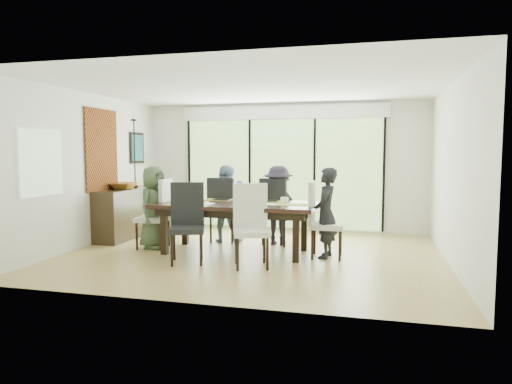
% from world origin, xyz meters
% --- Properties ---
extents(floor, '(6.00, 5.00, 0.01)m').
position_xyz_m(floor, '(0.00, 0.00, -0.01)').
color(floor, olive).
rests_on(floor, ground).
extents(ceiling, '(6.00, 5.00, 0.01)m').
position_xyz_m(ceiling, '(0.00, 0.00, 2.71)').
color(ceiling, white).
rests_on(ceiling, wall_back).
extents(wall_back, '(6.00, 0.02, 2.70)m').
position_xyz_m(wall_back, '(0.00, 2.51, 1.35)').
color(wall_back, silver).
rests_on(wall_back, floor).
extents(wall_front, '(6.00, 0.02, 2.70)m').
position_xyz_m(wall_front, '(0.00, -2.51, 1.35)').
color(wall_front, beige).
rests_on(wall_front, floor).
extents(wall_left, '(0.02, 5.00, 2.70)m').
position_xyz_m(wall_left, '(-3.01, 0.00, 1.35)').
color(wall_left, white).
rests_on(wall_left, floor).
extents(wall_right, '(0.02, 5.00, 2.70)m').
position_xyz_m(wall_right, '(3.01, 0.00, 1.35)').
color(wall_right, silver).
rests_on(wall_right, floor).
extents(glass_doors, '(4.20, 0.02, 2.30)m').
position_xyz_m(glass_doors, '(0.00, 2.47, 1.20)').
color(glass_doors, '#598C3F').
rests_on(glass_doors, wall_back).
extents(blinds_header, '(4.40, 0.06, 0.28)m').
position_xyz_m(blinds_header, '(0.00, 2.46, 2.50)').
color(blinds_header, white).
rests_on(blinds_header, wall_back).
extents(mullion_a, '(0.05, 0.04, 2.30)m').
position_xyz_m(mullion_a, '(-2.10, 2.46, 1.20)').
color(mullion_a, black).
rests_on(mullion_a, wall_back).
extents(mullion_b, '(0.05, 0.04, 2.30)m').
position_xyz_m(mullion_b, '(-0.70, 2.46, 1.20)').
color(mullion_b, black).
rests_on(mullion_b, wall_back).
extents(mullion_c, '(0.05, 0.04, 2.30)m').
position_xyz_m(mullion_c, '(0.70, 2.46, 1.20)').
color(mullion_c, black).
rests_on(mullion_c, wall_back).
extents(mullion_d, '(0.05, 0.04, 2.30)m').
position_xyz_m(mullion_d, '(2.10, 2.46, 1.20)').
color(mullion_d, black).
rests_on(mullion_d, wall_back).
extents(side_window, '(0.02, 0.90, 1.00)m').
position_xyz_m(side_window, '(-2.97, -1.20, 1.50)').
color(side_window, '#8CAD7F').
rests_on(side_window, wall_left).
extents(deck, '(6.00, 1.80, 0.10)m').
position_xyz_m(deck, '(0.00, 3.40, -0.05)').
color(deck, brown).
rests_on(deck, ground).
extents(rail_top, '(6.00, 0.08, 0.06)m').
position_xyz_m(rail_top, '(0.00, 4.20, 0.55)').
color(rail_top, brown).
rests_on(rail_top, deck).
extents(foliage_left, '(3.20, 3.20, 3.20)m').
position_xyz_m(foliage_left, '(-1.80, 5.20, 1.44)').
color(foliage_left, '#14380F').
rests_on(foliage_left, ground).
extents(foliage_mid, '(4.00, 4.00, 4.00)m').
position_xyz_m(foliage_mid, '(0.40, 5.80, 1.80)').
color(foliage_mid, '#14380F').
rests_on(foliage_mid, ground).
extents(foliage_right, '(2.80, 2.80, 2.80)m').
position_xyz_m(foliage_right, '(2.20, 5.00, 1.26)').
color(foliage_right, '#14380F').
rests_on(foliage_right, ground).
extents(foliage_far, '(3.60, 3.60, 3.60)m').
position_xyz_m(foliage_far, '(-0.60, 6.50, 1.62)').
color(foliage_far, '#14380F').
rests_on(foliage_far, ground).
extents(table_top, '(2.65, 1.21, 0.07)m').
position_xyz_m(table_top, '(-0.30, 0.08, 0.79)').
color(table_top, black).
rests_on(table_top, floor).
extents(table_apron, '(2.43, 0.99, 0.11)m').
position_xyz_m(table_apron, '(-0.30, 0.08, 0.69)').
color(table_apron, black).
rests_on(table_apron, floor).
extents(table_leg_fl, '(0.10, 0.10, 0.76)m').
position_xyz_m(table_leg_fl, '(-1.38, -0.35, 0.38)').
color(table_leg_fl, black).
rests_on(table_leg_fl, floor).
extents(table_leg_fr, '(0.10, 0.10, 0.76)m').
position_xyz_m(table_leg_fr, '(0.78, -0.35, 0.38)').
color(table_leg_fr, black).
rests_on(table_leg_fr, floor).
extents(table_leg_bl, '(0.10, 0.10, 0.76)m').
position_xyz_m(table_leg_bl, '(-1.38, 0.51, 0.38)').
color(table_leg_bl, black).
rests_on(table_leg_bl, floor).
extents(table_leg_br, '(0.10, 0.10, 0.76)m').
position_xyz_m(table_leg_br, '(0.78, 0.51, 0.38)').
color(table_leg_br, black).
rests_on(table_leg_br, floor).
extents(chair_left_end, '(0.55, 0.55, 1.21)m').
position_xyz_m(chair_left_end, '(-1.80, 0.08, 0.61)').
color(chair_left_end, beige).
rests_on(chair_left_end, floor).
extents(chair_right_end, '(0.52, 0.52, 1.21)m').
position_xyz_m(chair_right_end, '(1.20, 0.08, 0.61)').
color(chair_right_end, silver).
rests_on(chair_right_end, floor).
extents(chair_far_left, '(0.55, 0.55, 1.21)m').
position_xyz_m(chair_far_left, '(-0.75, 0.93, 0.61)').
color(chair_far_left, black).
rests_on(chair_far_left, floor).
extents(chair_far_right, '(0.61, 0.61, 1.21)m').
position_xyz_m(chair_far_right, '(0.25, 0.93, 0.61)').
color(chair_far_right, black).
rests_on(chair_far_right, floor).
extents(chair_near_left, '(0.65, 0.65, 1.21)m').
position_xyz_m(chair_near_left, '(-0.80, -0.79, 0.61)').
color(chair_near_left, black).
rests_on(chair_near_left, floor).
extents(chair_near_right, '(0.64, 0.64, 1.21)m').
position_xyz_m(chair_near_right, '(0.20, -0.79, 0.61)').
color(chair_near_right, white).
rests_on(chair_near_right, floor).
extents(person_left_end, '(0.48, 0.70, 1.42)m').
position_xyz_m(person_left_end, '(-1.78, 0.08, 0.71)').
color(person_left_end, '#415337').
rests_on(person_left_end, floor).
extents(person_right_end, '(0.46, 0.69, 1.42)m').
position_xyz_m(person_right_end, '(1.18, 0.08, 0.71)').
color(person_right_end, black).
rests_on(person_right_end, floor).
extents(person_far_left, '(0.67, 0.42, 1.42)m').
position_xyz_m(person_far_left, '(-0.75, 0.91, 0.71)').
color(person_far_left, '#7A93B0').
rests_on(person_far_left, floor).
extents(person_far_right, '(0.67, 0.43, 1.42)m').
position_xyz_m(person_far_right, '(0.25, 0.91, 0.71)').
color(person_far_right, '#251F2F').
rests_on(person_far_right, floor).
extents(placemat_left, '(0.49, 0.35, 0.01)m').
position_xyz_m(placemat_left, '(-1.25, 0.08, 0.83)').
color(placemat_left, '#93A53A').
rests_on(placemat_left, table_top).
extents(placemat_right, '(0.49, 0.35, 0.01)m').
position_xyz_m(placemat_right, '(0.65, 0.08, 0.83)').
color(placemat_right, '#9AAB3D').
rests_on(placemat_right, table_top).
extents(placemat_far_l, '(0.49, 0.35, 0.01)m').
position_xyz_m(placemat_far_l, '(-0.75, 0.48, 0.83)').
color(placemat_far_l, '#90A039').
rests_on(placemat_far_l, table_top).
extents(placemat_far_r, '(0.49, 0.35, 0.01)m').
position_xyz_m(placemat_far_r, '(0.25, 0.48, 0.83)').
color(placemat_far_r, '#9DC446').
rests_on(placemat_far_r, table_top).
extents(placemat_paper, '(0.49, 0.35, 0.01)m').
position_xyz_m(placemat_paper, '(-0.85, -0.22, 0.83)').
color(placemat_paper, white).
rests_on(placemat_paper, table_top).
extents(tablet_far_l, '(0.29, 0.20, 0.01)m').
position_xyz_m(tablet_far_l, '(-0.65, 0.43, 0.84)').
color(tablet_far_l, black).
rests_on(tablet_far_l, table_top).
extents(tablet_far_r, '(0.26, 0.19, 0.01)m').
position_xyz_m(tablet_far_r, '(0.20, 0.43, 0.84)').
color(tablet_far_r, black).
rests_on(tablet_far_r, table_top).
extents(papers, '(0.33, 0.24, 0.00)m').
position_xyz_m(papers, '(0.40, 0.03, 0.83)').
color(papers, white).
rests_on(papers, table_top).
extents(platter_base, '(0.29, 0.29, 0.03)m').
position_xyz_m(platter_base, '(-0.85, -0.22, 0.85)').
color(platter_base, white).
rests_on(platter_base, table_top).
extents(platter_snacks, '(0.22, 0.22, 0.02)m').
position_xyz_m(platter_snacks, '(-0.85, -0.22, 0.87)').
color(platter_snacks, '#C16716').
rests_on(platter_snacks, table_top).
extents(vase, '(0.09, 0.09, 0.13)m').
position_xyz_m(vase, '(-0.25, 0.13, 0.89)').
color(vase, silver).
rests_on(vase, table_top).
extents(hyacinth_stems, '(0.04, 0.04, 0.18)m').
position_xyz_m(hyacinth_stems, '(-0.25, 0.13, 1.03)').
color(hyacinth_stems, '#337226').
rests_on(hyacinth_stems, table_top).
extents(hyacinth_blooms, '(0.12, 0.12, 0.12)m').
position_xyz_m(hyacinth_blooms, '(-0.25, 0.13, 1.14)').
color(hyacinth_blooms, '#564DC2').
rests_on(hyacinth_blooms, table_top).
extents(laptop, '(0.38, 0.26, 0.03)m').
position_xyz_m(laptop, '(-1.15, -0.02, 0.84)').
color(laptop, silver).
rests_on(laptop, table_top).
extents(cup_a, '(0.19, 0.19, 0.11)m').
position_xyz_m(cup_a, '(-1.00, 0.23, 0.88)').
color(cup_a, white).
rests_on(cup_a, table_top).
extents(cup_b, '(0.16, 0.16, 0.10)m').
position_xyz_m(cup_b, '(-0.15, -0.02, 0.88)').
color(cup_b, white).
rests_on(cup_b, table_top).
extents(cup_c, '(0.14, 0.14, 0.11)m').
position_xyz_m(cup_c, '(0.50, 0.18, 0.88)').
color(cup_c, white).
rests_on(cup_c, table_top).
extents(book, '(0.28, 0.31, 0.02)m').
position_xyz_m(book, '(-0.05, 0.13, 0.84)').
color(book, white).
rests_on(book, table_top).
extents(sideboard, '(0.48, 1.69, 0.95)m').
position_xyz_m(sideboard, '(-2.76, 0.87, 0.48)').
color(sideboard, black).
rests_on(sideboard, floor).
extents(bowl, '(0.50, 0.50, 0.12)m').
position_xyz_m(bowl, '(-2.76, 0.77, 1.01)').
color(bowl, brown).
rests_on(bowl, sideboard).
extents(candlestick_base, '(0.11, 0.11, 0.04)m').
position_xyz_m(candlestick_base, '(-2.76, 1.22, 0.97)').
color(candlestick_base, black).
rests_on(candlestick_base, sideboard).
extents(candlestick_shaft, '(0.03, 0.03, 1.32)m').
position_xyz_m(candlestick_shaft, '(-2.76, 1.22, 1.64)').
color(candlestick_shaft, black).
rests_on(candlestick_shaft, sideboard).
extents(candlestick_pan, '(0.11, 0.11, 0.03)m').
position_xyz_m(candlestick_pan, '(-2.76, 1.22, 2.30)').
color(candlestick_pan, black).
rests_on(candlestick_pan, sideboard).
extents(candle, '(0.04, 0.04, 0.11)m').
position_xyz_m(candle, '(-2.76, 1.22, 2.36)').
color(candle, silver).
rests_on(candle, sideboard).
extents(tapestry, '(0.02, 1.00, 1.50)m').
position_xyz_m(tapestry, '(-2.97, 0.40, 1.70)').
color(tapestry, '#8E4014').
rests_on(tapestry, wall_left).
extents(art_frame, '(0.03, 0.55, 0.65)m').
position_xyz_m(art_frame, '(-2.97, 1.70, 1.75)').
color(art_frame, black).
rests_on(art_frame, wall_left).
extents(art_canvas, '(0.01, 0.45, 0.55)m').
position_xyz_m(art_canvas, '(-2.95, 1.70, 1.75)').
color(art_canvas, '#1A5551').
rests_on(art_canvas, wall_left).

